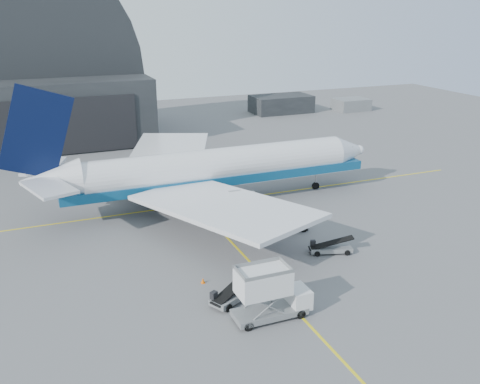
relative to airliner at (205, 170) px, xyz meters
name	(u,v)px	position (x,y,z in m)	size (l,w,h in m)	color
ground	(259,272)	(-1.25, -19.56, -4.65)	(200.00, 200.00, 0.00)	#565659
taxi_lines	(215,225)	(-1.25, -6.89, -4.64)	(80.00, 42.12, 0.02)	yellow
hangar	(3,91)	(-23.25, 45.39, 4.89)	(50.00, 28.30, 28.00)	black
distant_bldg_a	(281,112)	(36.75, 52.44, -4.65)	(14.00, 8.00, 4.00)	black
distant_bldg_b	(351,110)	(53.75, 48.44, -4.65)	(8.00, 6.00, 2.80)	slate
airliner	(205,170)	(0.00, 0.00, 0.00)	(47.35, 45.92, 16.62)	white
catering_truck	(269,294)	(-3.79, -27.11, -2.40)	(6.46, 2.52, 4.44)	slate
pushback_tug	(291,225)	(6.30, -11.58, -4.02)	(3.86, 2.56, 1.68)	black
belt_loader_a	(234,293)	(-5.34, -23.39, -4.02)	(5.24, 3.85, 2.03)	slate
belt_loader_b	(330,248)	(7.27, -18.47, -4.11)	(4.68, 2.72, 1.76)	slate
traffic_cone	(203,281)	(-6.95, -19.56, -4.40)	(0.36, 0.36, 0.53)	#F06207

